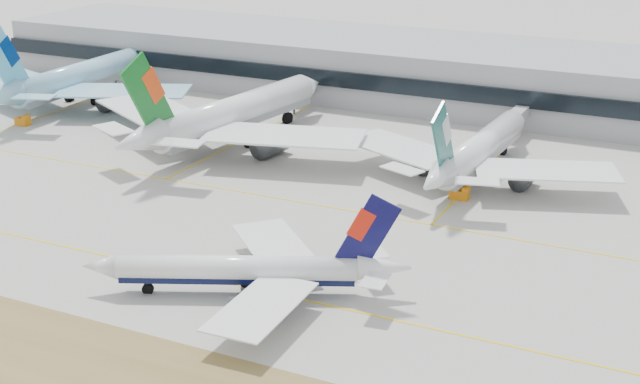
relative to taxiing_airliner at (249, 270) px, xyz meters
The scene contains 8 objects.
ground 7.88m from the taxiing_airliner, 93.66° to the left, with size 3000.00×3000.00×0.00m, color #A29F97.
taxiing_airliner is the anchor object (origin of this frame).
widebody_korean 122.52m from the taxiing_airliner, 141.34° to the left, with size 70.62×68.93×25.17m.
widebody_eva 74.31m from the taxiing_airliner, 123.38° to the left, with size 71.04×70.03×25.52m.
widebody_cathay 65.86m from the taxiing_airliner, 77.12° to the left, with size 57.89×56.61×20.65m.
terminal 121.76m from the taxiing_airliner, 90.21° to the left, with size 280.00×43.10×15.00m.
gse_a 108.68m from the taxiing_airliner, 149.98° to the left, with size 3.55×2.00×2.60m.
gse_c 53.63m from the taxiing_airliner, 73.26° to the left, with size 3.55×2.00×2.60m.
Camera 1 is at (60.09, -106.61, 58.06)m, focal length 50.00 mm.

